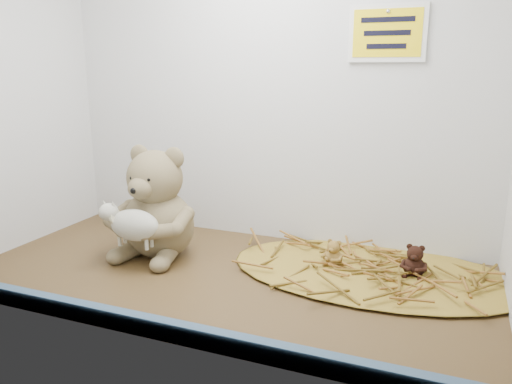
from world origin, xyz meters
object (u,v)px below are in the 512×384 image
at_px(toy_lamb, 135,225).
at_px(mini_teddy_brown, 415,259).
at_px(main_teddy, 157,201).
at_px(mini_teddy_tan, 334,251).

distance_m(toy_lamb, mini_teddy_brown, 0.65).
height_order(main_teddy, mini_teddy_tan, main_teddy).
bearing_deg(mini_teddy_brown, mini_teddy_tan, -175.61).
xyz_separation_m(main_teddy, mini_teddy_brown, (0.63, 0.07, -0.09)).
bearing_deg(mini_teddy_brown, main_teddy, -170.59).
xyz_separation_m(main_teddy, mini_teddy_tan, (0.44, 0.07, -0.10)).
xyz_separation_m(main_teddy, toy_lamb, (0.00, -0.10, -0.03)).
bearing_deg(mini_teddy_tan, toy_lamb, -146.36).
xyz_separation_m(toy_lamb, mini_teddy_tan, (0.44, 0.17, -0.06)).
distance_m(toy_lamb, mini_teddy_tan, 0.48).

